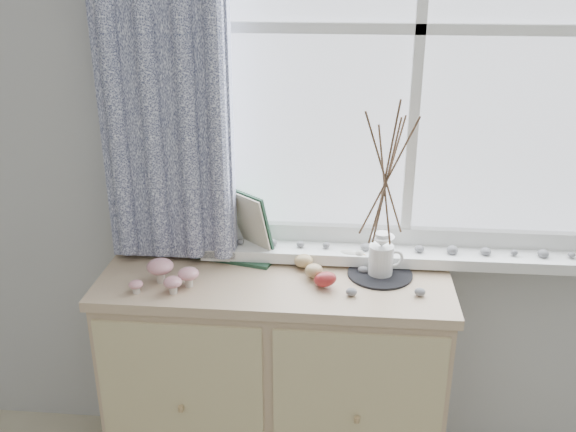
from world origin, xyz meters
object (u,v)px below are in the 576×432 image
object	(u,v)px
sideboard	(276,381)
twig_pitcher	(386,174)
toadstool_cluster	(167,273)
botanical_book	(227,228)

from	to	relation	value
sideboard	twig_pitcher	bearing A→B (deg)	8.95
toadstool_cluster	twig_pitcher	bearing A→B (deg)	11.28
twig_pitcher	sideboard	bearing A→B (deg)	168.69
sideboard	twig_pitcher	world-z (taller)	twig_pitcher
sideboard	twig_pitcher	distance (m)	0.87
botanical_book	twig_pitcher	bearing A→B (deg)	7.37
toadstool_cluster	twig_pitcher	xyz separation A→B (m)	(0.70, 0.14, 0.32)
sideboard	twig_pitcher	xyz separation A→B (m)	(0.36, 0.06, 0.79)
twig_pitcher	toadstool_cluster	bearing A→B (deg)	171.02
sideboard	botanical_book	bearing A→B (deg)	147.62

